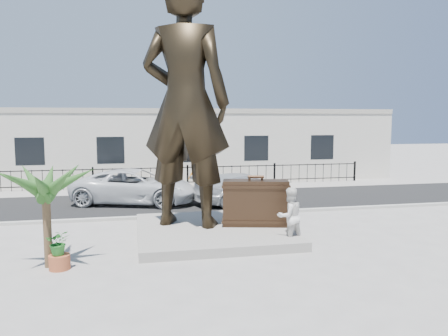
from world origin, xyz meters
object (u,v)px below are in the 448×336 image
object	(u,v)px
tourist	(290,216)
suitcase	(256,203)
car_white	(135,186)
statue	(185,103)

from	to	relation	value
tourist	suitcase	bearing A→B (deg)	-78.01
tourist	car_white	world-z (taller)	tourist
tourist	car_white	bearing A→B (deg)	-72.21
tourist	car_white	distance (m)	9.38
statue	car_white	distance (m)	7.24
statue	car_white	xyz separation A→B (m)	(-1.74, 5.92, -3.78)
statue	suitcase	world-z (taller)	statue
tourist	car_white	xyz separation A→B (m)	(-4.85, 8.03, -0.10)
suitcase	car_white	world-z (taller)	suitcase
statue	suitcase	bearing A→B (deg)	-169.04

